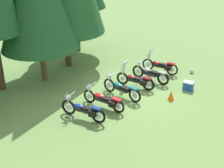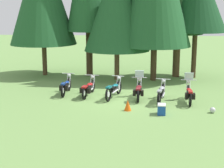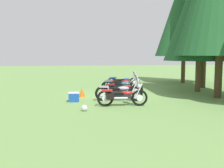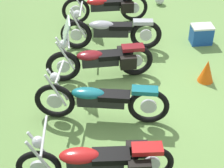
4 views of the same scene
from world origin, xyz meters
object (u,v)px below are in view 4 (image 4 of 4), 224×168
Objects in this scene: motorcycle_2 at (100,100)px; picnic_cooler at (201,34)px; dropped_helmet at (160,0)px; motorcycle_5 at (106,5)px; motorcycle_1 at (99,160)px; traffic_cone at (207,71)px; motorcycle_4 at (110,31)px; motorcycle_3 at (102,59)px.

picnic_cooler is at bearing -125.56° from motorcycle_2.
motorcycle_5 is at bearing 115.32° from dropped_helmet.
picnic_cooler is (3.55, -2.97, -0.20)m from motorcycle_1.
picnic_cooler is at bearing -17.60° from traffic_cone.
motorcycle_1 reaches higher than picnic_cooler.
motorcycle_1 is 5.09m from motorcycle_5.
traffic_cone is at bearing 147.37° from motorcycle_4.
picnic_cooler is (-0.13, -2.14, -0.22)m from motorcycle_4.
motorcycle_3 is 2.70m from picnic_cooler.
motorcycle_4 is (3.68, -0.83, 0.02)m from motorcycle_1.
motorcycle_4 reaches higher than motorcycle_1.
motorcycle_1 is 3.77m from motorcycle_4.
motorcycle_2 is (1.33, -0.23, 0.02)m from motorcycle_1.
motorcycle_3 is 0.96× the size of motorcycle_4.
motorcycle_5 is 3.30m from traffic_cone.
motorcycle_1 is 4.63m from picnic_cooler.
motorcycle_5 reaches higher than motorcycle_1.
motorcycle_1 is 1.35m from motorcycle_2.
motorcycle_3 is 2.12m from traffic_cone.
picnic_cooler is (2.22, -2.74, -0.22)m from motorcycle_2.
motorcycle_1 is 3.26m from traffic_cone.
motorcycle_2 reaches higher than picnic_cooler.
motorcycle_5 is 8.65× the size of dropped_helmet.
motorcycle_1 reaches higher than dropped_helmet.
motorcycle_2 is 9.05× the size of dropped_helmet.
dropped_helmet is (3.19, -2.16, -0.32)m from motorcycle_3.
motorcycle_1 is at bearing 155.61° from dropped_helmet.
motorcycle_3 is at bearing -92.11° from motorcycle_1.
motorcycle_5 is 4.56× the size of traffic_cone.
motorcycle_5 reaches higher than traffic_cone.
motorcycle_2 is at bearing 151.76° from dropped_helmet.
motorcycle_4 is 2.78m from dropped_helmet.
motorcycle_1 is at bearing 88.18° from motorcycle_4.
motorcycle_4 is 1.03× the size of motorcycle_5.
motorcycle_5 is at bearing 27.80° from traffic_cone.
motorcycle_2 reaches higher than motorcycle_1.
dropped_helmet is (2.23, 0.35, -0.10)m from picnic_cooler.
traffic_cone is at bearing 168.84° from motorcycle_3.
motorcycle_1 is at bearing 82.50° from motorcycle_3.
motorcycle_2 is 1.01× the size of motorcycle_4.
motorcycle_1 is 1.01× the size of motorcycle_4.
motorcycle_1 is at bearing 140.09° from picnic_cooler.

